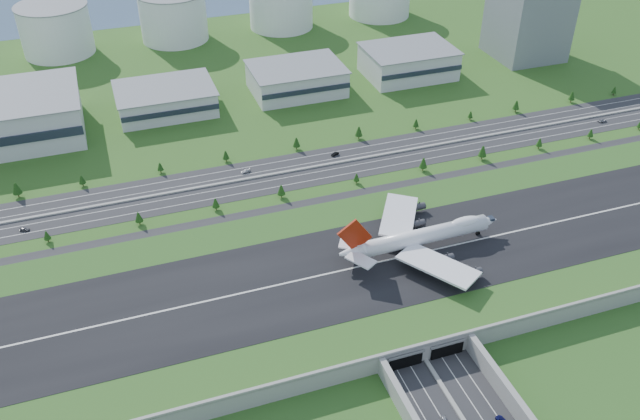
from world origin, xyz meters
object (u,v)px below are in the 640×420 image
object	(u,v)px
fuel_tank_a	(56,30)
car_6	(602,121)
boeing_747	(421,236)
car_7	(245,171)
car_4	(25,229)
car_5	(335,154)
office_tower	(529,18)

from	to	relation	value
fuel_tank_a	car_6	xyz separation A→B (m)	(307.11, -221.92, -16.61)
boeing_747	car_7	xyz separation A→B (m)	(-54.16, 99.18, -13.79)
car_4	car_7	bearing A→B (deg)	-58.59
car_6	car_7	world-z (taller)	car_7
car_5	car_6	size ratio (longest dim) A/B	0.88
car_7	boeing_747	bearing A→B (deg)	12.46
car_6	car_7	distance (m)	219.03
fuel_tank_a	boeing_747	xyz separation A→B (m)	(142.68, -307.04, -2.79)
fuel_tank_a	car_7	size ratio (longest dim) A/B	9.08
boeing_747	car_5	bearing A→B (deg)	90.53
car_6	boeing_747	bearing A→B (deg)	114.35
car_6	car_7	bearing A→B (deg)	83.30
car_4	car_6	world-z (taller)	car_4
car_4	fuel_tank_a	bearing A→B (deg)	17.06
fuel_tank_a	car_7	distance (m)	226.54
boeing_747	car_4	distance (m)	185.38
office_tower	car_5	world-z (taller)	office_tower
boeing_747	car_5	size ratio (longest dim) A/B	15.78
office_tower	car_6	xyz separation A→B (m)	(-12.89, -106.92, -26.61)
fuel_tank_a	car_5	world-z (taller)	fuel_tank_a
boeing_747	car_5	world-z (taller)	boeing_747
car_6	car_7	size ratio (longest dim) A/B	1.01
car_7	car_5	bearing A→B (deg)	75.26
fuel_tank_a	car_7	xyz separation A→B (m)	(88.53, -207.87, -16.58)
car_4	car_7	xyz separation A→B (m)	(111.31, 16.75, 0.01)
boeing_747	car_6	world-z (taller)	boeing_747
office_tower	car_4	xyz separation A→B (m)	(-342.79, -109.62, -26.59)
car_5	boeing_747	bearing A→B (deg)	-23.33
boeing_747	car_6	size ratio (longest dim) A/B	13.85
boeing_747	office_tower	bearing A→B (deg)	46.33
fuel_tank_a	car_4	bearing A→B (deg)	-95.79
car_4	car_5	world-z (taller)	car_5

